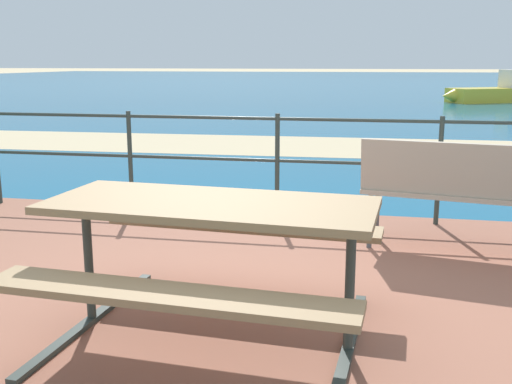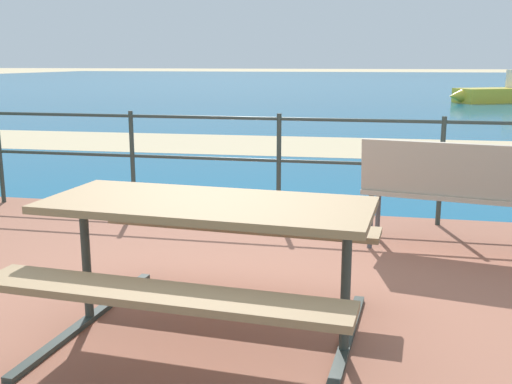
# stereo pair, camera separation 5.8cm
# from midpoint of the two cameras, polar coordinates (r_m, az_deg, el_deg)

# --- Properties ---
(ground_plane) EXTENTS (240.00, 240.00, 0.00)m
(ground_plane) POSITION_cam_midpoint_polar(r_m,az_deg,el_deg) (3.62, -4.58, -12.59)
(ground_plane) COLOR tan
(patio_paving) EXTENTS (6.40, 5.20, 0.06)m
(patio_paving) POSITION_cam_midpoint_polar(r_m,az_deg,el_deg) (3.61, -4.59, -12.16)
(patio_paving) COLOR #935B47
(patio_paving) RESTS_ON ground
(sea_water) EXTENTS (90.00, 90.00, 0.01)m
(sea_water) POSITION_cam_midpoint_polar(r_m,az_deg,el_deg) (43.20, 9.94, 10.09)
(sea_water) COLOR #145B84
(sea_water) RESTS_ON ground
(beach_strip) EXTENTS (54.05, 3.96, 0.01)m
(beach_strip) POSITION_cam_midpoint_polar(r_m,az_deg,el_deg) (11.03, 6.21, 4.31)
(beach_strip) COLOR tan
(beach_strip) RESTS_ON ground
(picnic_table) EXTENTS (1.80, 1.57, 0.75)m
(picnic_table) POSITION_cam_midpoint_polar(r_m,az_deg,el_deg) (3.16, -4.82, -3.93)
(picnic_table) COLOR #8C704C
(picnic_table) RESTS_ON patio_paving
(park_bench) EXTENTS (1.80, 0.74, 0.88)m
(park_bench) POSITION_cam_midpoint_polar(r_m,az_deg,el_deg) (4.78, 20.13, 0.46)
(park_bench) COLOR tan
(park_bench) RESTS_ON patio_paving
(railing_fence) EXTENTS (5.94, 0.04, 0.99)m
(railing_fence) POSITION_cam_midpoint_polar(r_m,az_deg,el_deg) (5.68, 1.74, 3.87)
(railing_fence) COLOR #2D3833
(railing_fence) RESTS_ON patio_paving
(boat_near) EXTENTS (5.07, 3.31, 1.20)m
(boat_near) POSITION_cam_midpoint_polar(r_m,az_deg,el_deg) (24.93, 22.70, 8.71)
(boat_near) COLOR yellow
(boat_near) RESTS_ON sea_water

